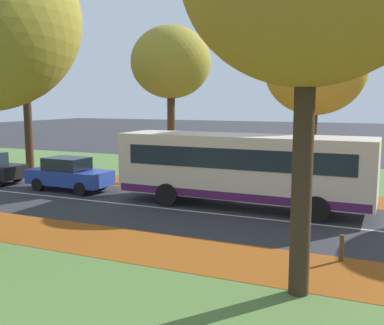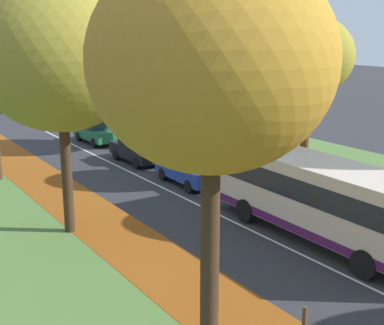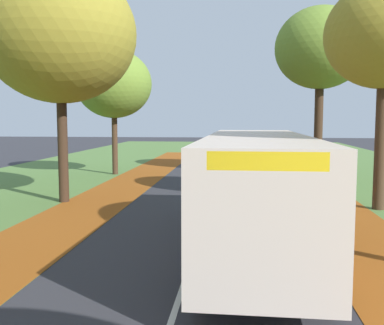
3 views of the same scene
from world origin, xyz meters
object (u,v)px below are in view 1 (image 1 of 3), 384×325
Objects in this scene: tree_right_near at (316,70)px; bus at (243,166)px; tree_right_mid at (171,63)px; bollard_third at (342,248)px; tree_right_far at (25,51)px; car_blue_lead at (69,174)px.

bus is at bearing 157.68° from tree_right_near.
tree_right_near is 0.96× the size of tree_right_mid.
tree_right_near is 10.81× the size of bollard_third.
tree_right_near is at bearing -88.64° from tree_right_mid.
tree_right_mid reaches higher than bus.
bollard_third is at bearing -115.17° from tree_right_far.
bus is 8.84m from car_blue_lead.
bollard_third is (-9.28, -19.75, -7.04)m from tree_right_far.
car_blue_lead reaches higher than bollard_third.
bus is at bearing 40.86° from bollard_third.
bus reaches higher than bollard_third.
bus is (-4.18, -15.34, -5.71)m from tree_right_far.
tree_right_mid is 1.98× the size of car_blue_lead.
bus is (-4.78, -5.62, -4.70)m from tree_right_mid.
bollard_third is at bearing -110.66° from car_blue_lead.
bollard_third is at bearing -139.14° from bus.
car_blue_lead is at bearing 115.13° from tree_right_near.
car_blue_lead is at bearing -123.33° from tree_right_far.
tree_right_far is (-0.78, 17.38, 1.58)m from tree_right_near.
tree_right_mid reaches higher than tree_right_near.
tree_right_far is at bearing 92.57° from tree_right_near.
tree_right_far reaches higher than tree_right_mid.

